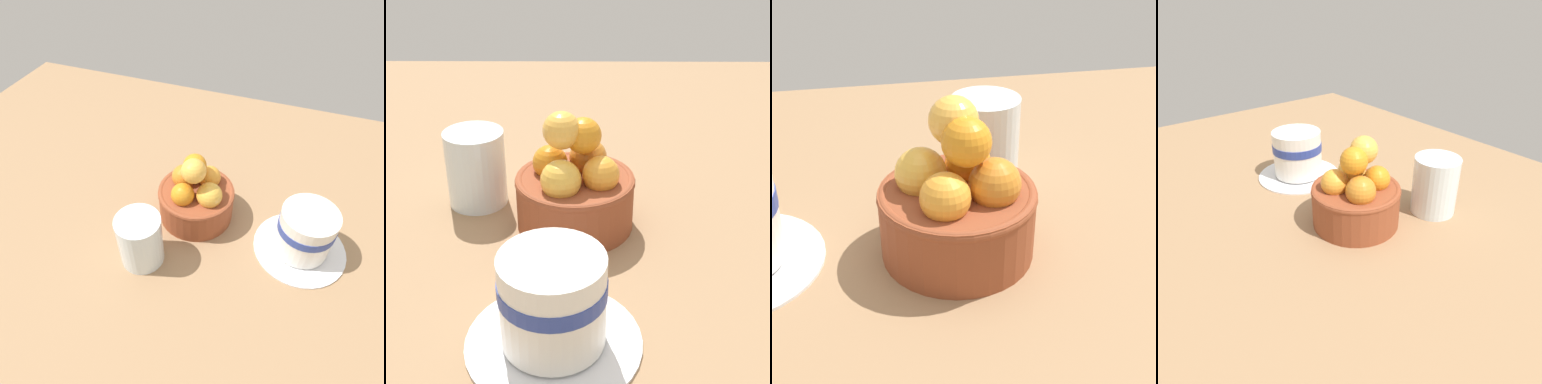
# 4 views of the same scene
# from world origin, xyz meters

# --- Properties ---
(ground_plane) EXTENTS (1.31, 0.88, 0.04)m
(ground_plane) POSITION_xyz_m (0.00, 0.00, -0.02)
(ground_plane) COLOR #997551
(terracotta_bowl) EXTENTS (0.13, 0.13, 0.14)m
(terracotta_bowl) POSITION_xyz_m (-0.00, -0.00, 0.05)
(terracotta_bowl) COLOR brown
(terracotta_bowl) RESTS_ON ground_plane
(coffee_cup) EXTENTS (0.15, 0.15, 0.09)m
(coffee_cup) POSITION_xyz_m (0.19, -0.02, 0.04)
(coffee_cup) COLOR white
(coffee_cup) RESTS_ON ground_plane
(water_glass) EXTENTS (0.07, 0.07, 0.09)m
(water_glass) POSITION_xyz_m (-0.05, -0.12, 0.05)
(water_glass) COLOR silver
(water_glass) RESTS_ON ground_plane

